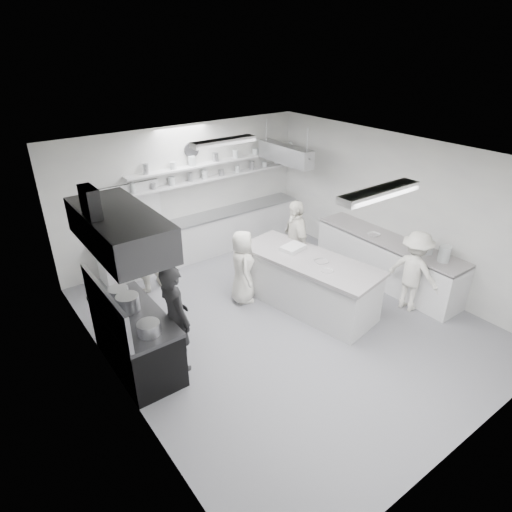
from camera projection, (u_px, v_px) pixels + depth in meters
floor at (282, 320)px, 8.08m from camera, size 6.00×7.00×0.02m
ceiling at (287, 158)px, 6.71m from camera, size 6.00×7.00×0.02m
wall_back at (185, 192)px, 9.90m from camera, size 6.00×0.04×3.00m
wall_front at (484, 355)px, 4.88m from camera, size 6.00×0.04×3.00m
wall_left at (111, 304)px, 5.80m from camera, size 0.04×7.00×3.00m
wall_right at (396, 209)px, 8.98m from camera, size 0.04×7.00×3.00m
stove at (137, 341)px, 6.78m from camera, size 0.80×1.80×0.90m
exhaust_hood at (120, 229)px, 5.91m from camera, size 0.85×2.00×0.50m
back_counter at (206, 235)px, 10.32m from camera, size 5.00×0.60×0.92m
shelf_lower at (214, 178)px, 10.06m from camera, size 4.20×0.26×0.04m
shelf_upper at (214, 163)px, 9.90m from camera, size 4.20×0.26×0.04m
pass_through_window at (131, 207)px, 9.22m from camera, size 1.30×0.04×1.00m
wall_clock at (191, 150)px, 9.55m from camera, size 0.32×0.05×0.32m
right_counter at (386, 261)px, 9.12m from camera, size 0.74×3.30×0.94m
pot_rack at (285, 154)px, 9.81m from camera, size 0.30×1.60×0.40m
light_fixture_front at (380, 193)px, 5.45m from camera, size 1.30×0.25×0.10m
light_fixture_rear at (224, 142)px, 8.03m from camera, size 1.30×0.25×0.10m
prep_island at (308, 283)px, 8.28m from camera, size 1.44×2.76×0.97m
stove_pot at (128, 304)px, 6.60m from camera, size 0.34×0.34×0.30m
cook_stove at (175, 318)px, 6.56m from camera, size 0.46×0.67×1.78m
cook_back at (142, 253)px, 8.67m from camera, size 0.95×0.83×1.66m
cook_island_left at (243, 267)px, 8.34m from camera, size 0.72×0.85×1.47m
cook_island_right at (295, 242)px, 8.95m from camera, size 0.77×1.14×1.79m
cook_right at (414, 271)px, 8.07m from camera, size 0.72×1.09×1.58m
bowl_island_a at (321, 262)px, 7.94m from camera, size 0.28×0.28×0.06m
bowl_island_b at (327, 272)px, 7.62m from camera, size 0.25×0.25×0.07m
bowl_right at (374, 235)px, 9.09m from camera, size 0.27×0.27×0.06m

